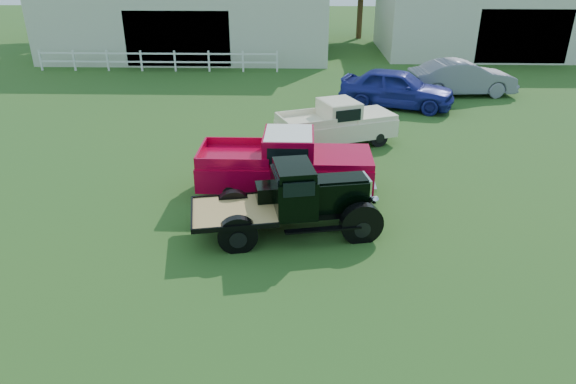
# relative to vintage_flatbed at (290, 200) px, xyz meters

# --- Properties ---
(ground) EXTENTS (120.00, 120.00, 0.00)m
(ground) POSITION_rel_vintage_flatbed_xyz_m (-0.26, -1.07, -0.91)
(ground) COLOR #33581D
(shed_left) EXTENTS (18.80, 10.20, 5.60)m
(shed_left) POSITION_rel_vintage_flatbed_xyz_m (-7.26, 24.93, 1.89)
(shed_left) COLOR #B1B3A0
(shed_left) RESTS_ON ground
(shed_right) EXTENTS (16.80, 9.20, 5.20)m
(shed_right) POSITION_rel_vintage_flatbed_xyz_m (13.74, 25.93, 1.69)
(shed_right) COLOR #B1B3A0
(shed_right) RESTS_ON ground
(fence_rail) EXTENTS (14.20, 0.16, 1.20)m
(fence_rail) POSITION_rel_vintage_flatbed_xyz_m (-8.26, 18.93, -0.31)
(fence_rail) COLOR white
(fence_rail) RESTS_ON ground
(vintage_flatbed) EXTENTS (4.84, 2.65, 1.81)m
(vintage_flatbed) POSITION_rel_vintage_flatbed_xyz_m (0.00, 0.00, 0.00)
(vintage_flatbed) COLOR black
(vintage_flatbed) RESTS_ON ground
(red_pickup) EXTENTS (5.14, 2.00, 1.87)m
(red_pickup) POSITION_rel_vintage_flatbed_xyz_m (-0.20, 2.34, 0.03)
(red_pickup) COLOR #B20228
(red_pickup) RESTS_ON ground
(white_pickup) EXTENTS (4.71, 3.25, 1.61)m
(white_pickup) POSITION_rel_vintage_flatbed_xyz_m (1.50, 6.51, -0.10)
(white_pickup) COLOR beige
(white_pickup) RESTS_ON ground
(misc_car_blue) EXTENTS (5.44, 3.67, 1.72)m
(misc_car_blue) POSITION_rel_vintage_flatbed_xyz_m (4.51, 11.66, -0.05)
(misc_car_blue) COLOR navy
(misc_car_blue) RESTS_ON ground
(misc_car_grey) EXTENTS (5.22, 2.28, 1.67)m
(misc_car_grey) POSITION_rel_vintage_flatbed_xyz_m (8.05, 13.93, -0.07)
(misc_car_grey) COLOR slate
(misc_car_grey) RESTS_ON ground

